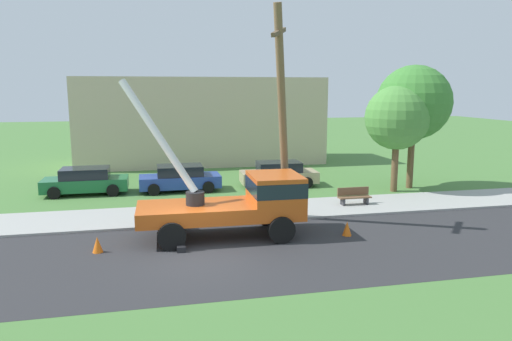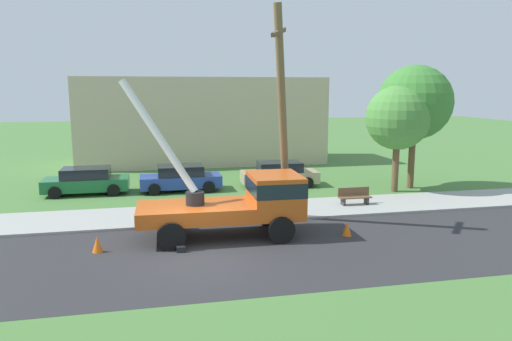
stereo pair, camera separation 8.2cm
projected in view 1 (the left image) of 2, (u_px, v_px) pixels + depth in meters
name	position (u px, v px, depth m)	size (l,w,h in m)	color
ground_plane	(180.00, 186.00, 27.68)	(120.00, 120.00, 0.00)	#477538
road_asphalt	(201.00, 256.00, 16.13)	(80.00, 7.23, 0.01)	#2B2B2D
sidewalk_strip	(189.00, 215.00, 21.26)	(80.00, 3.44, 0.10)	#9E9E99
utility_truck	(242.00, 200.00, 18.21)	(6.76, 3.21, 5.98)	#C65119
leaning_utility_pole	(282.00, 115.00, 19.30)	(1.56, 2.59, 8.84)	brown
traffic_cone_ahead	(347.00, 229.00, 18.34)	(0.36, 0.36, 0.56)	orange
traffic_cone_behind	(97.00, 245.00, 16.46)	(0.36, 0.36, 0.56)	orange
parked_sedan_green	(86.00, 181.00, 25.51)	(4.40, 2.03, 1.42)	#1E6638
parked_sedan_blue	(180.00, 178.00, 26.32)	(4.42, 2.06, 1.42)	#263F99
parked_sedan_tan	(279.00, 174.00, 27.63)	(4.47, 2.14, 1.42)	tan
park_bench	(354.00, 197.00, 22.92)	(1.60, 0.45, 0.90)	brown
roadside_tree_near	(397.00, 118.00, 25.63)	(3.46, 3.46, 5.79)	brown
roadside_tree_far	(414.00, 103.00, 26.43)	(4.13, 4.13, 6.90)	brown
lowrise_building_backdrop	(201.00, 121.00, 36.16)	(18.00, 6.00, 6.40)	#C6B293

